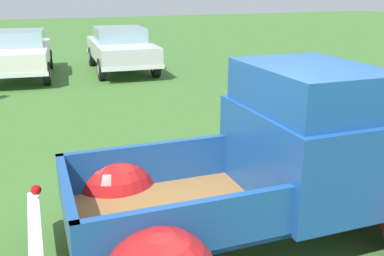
# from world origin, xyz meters

# --- Properties ---
(ground_plane) EXTENTS (80.00, 80.00, 0.00)m
(ground_plane) POSITION_xyz_m (0.00, 0.00, 0.00)
(ground_plane) COLOR #3D6B2D
(vintage_pickup_truck) EXTENTS (4.72, 2.96, 1.96)m
(vintage_pickup_truck) POSITION_xyz_m (0.39, -0.02, 0.76)
(vintage_pickup_truck) COLOR black
(vintage_pickup_truck) RESTS_ON ground
(show_car_0) EXTENTS (2.36, 4.47, 1.43)m
(show_car_0) POSITION_xyz_m (-1.81, 10.99, 0.78)
(show_car_0) COLOR black
(show_car_0) RESTS_ON ground
(show_car_1) EXTENTS (2.25, 4.52, 1.43)m
(show_car_1) POSITION_xyz_m (1.36, 10.87, 0.78)
(show_car_1) COLOR black
(show_car_1) RESTS_ON ground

